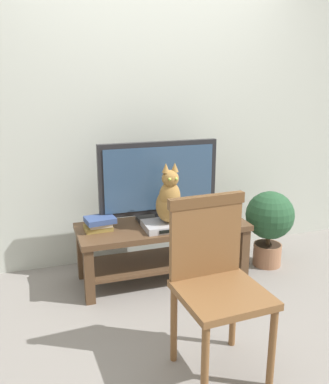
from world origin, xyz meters
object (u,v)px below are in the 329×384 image
object	(u,v)px
media_box	(168,225)
potted_plant	(269,221)
tv	(159,181)
tv_stand	(163,240)
book_stack	(99,223)
wooden_chair	(215,273)
cat	(169,200)

from	to	relation	value
media_box	potted_plant	xyz separation A→B (m)	(0.93, 0.04, -0.09)
tv	tv_stand	bearing A→B (deg)	-90.01
tv	book_stack	distance (m)	0.57
media_box	wooden_chair	distance (m)	1.00
cat	book_stack	size ratio (longest dim) A/B	1.98
cat	potted_plant	distance (m)	0.97
cat	potted_plant	xyz separation A→B (m)	(0.93, 0.05, -0.29)
wooden_chair	tv	bearing A→B (deg)	87.36
tv_stand	wooden_chair	bearing A→B (deg)	-92.87
tv_stand	media_box	xyz separation A→B (m)	(0.02, -0.09, 0.16)
tv_stand	media_box	distance (m)	0.18
tv	potted_plant	bearing A→B (deg)	-8.96
cat	tv_stand	bearing A→B (deg)	100.49
tv	book_stack	world-z (taller)	tv
media_box	wooden_chair	world-z (taller)	wooden_chair
wooden_chair	cat	bearing A→B (deg)	85.69
media_box	book_stack	world-z (taller)	book_stack
wooden_chair	book_stack	distance (m)	1.21
tv_stand	book_stack	distance (m)	0.53
tv_stand	wooden_chair	size ratio (longest dim) A/B	1.37
tv_stand	tv	world-z (taller)	tv
cat	wooden_chair	world-z (taller)	cat
tv_stand	potted_plant	world-z (taller)	potted_plant
wooden_chair	book_stack	bearing A→B (deg)	111.48
cat	media_box	bearing A→B (deg)	94.28
book_stack	potted_plant	bearing A→B (deg)	-3.40
tv	book_stack	size ratio (longest dim) A/B	4.04
tv	potted_plant	world-z (taller)	tv
cat	book_stack	bearing A→B (deg)	165.08
media_box	cat	xyz separation A→B (m)	(0.00, -0.01, 0.21)
tv	wooden_chair	size ratio (longest dim) A/B	0.98
media_box	cat	size ratio (longest dim) A/B	0.81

